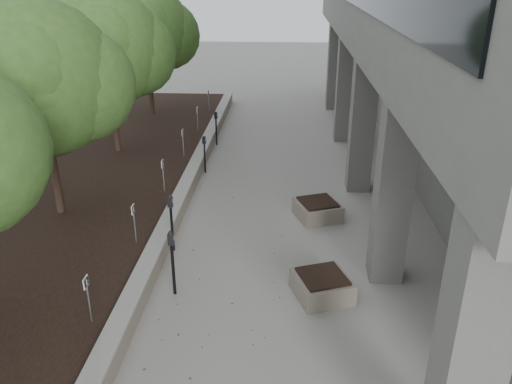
% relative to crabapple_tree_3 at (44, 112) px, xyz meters
% --- Properties ---
extents(retaining_wall, '(0.39, 26.00, 0.50)m').
position_rel_crabapple_tree_3_xyz_m(retaining_wall, '(2.97, 1.00, -2.87)').
color(retaining_wall, gray).
rests_on(retaining_wall, ground).
extents(planting_bed, '(7.00, 26.00, 0.40)m').
position_rel_crabapple_tree_3_xyz_m(planting_bed, '(-0.70, 1.00, -2.92)').
color(planting_bed, black).
rests_on(planting_bed, ground).
extents(crabapple_tree_3, '(4.60, 4.00, 5.44)m').
position_rel_crabapple_tree_3_xyz_m(crabapple_tree_3, '(0.00, 0.00, 0.00)').
color(crabapple_tree_3, '#345A22').
rests_on(crabapple_tree_3, planting_bed).
extents(crabapple_tree_4, '(4.60, 4.00, 5.44)m').
position_rel_crabapple_tree_3_xyz_m(crabapple_tree_4, '(0.00, 5.00, 0.00)').
color(crabapple_tree_4, '#345A22').
rests_on(crabapple_tree_4, planting_bed).
extents(crabapple_tree_5, '(4.60, 4.00, 5.44)m').
position_rel_crabapple_tree_3_xyz_m(crabapple_tree_5, '(0.00, 10.00, 0.00)').
color(crabapple_tree_5, '#345A22').
rests_on(crabapple_tree_5, planting_bed).
extents(parking_sign_3, '(0.04, 0.22, 0.96)m').
position_rel_crabapple_tree_3_xyz_m(parking_sign_3, '(2.45, -4.50, -2.24)').
color(parking_sign_3, black).
rests_on(parking_sign_3, planting_bed).
extents(parking_sign_4, '(0.04, 0.22, 0.96)m').
position_rel_crabapple_tree_3_xyz_m(parking_sign_4, '(2.45, -1.50, -2.24)').
color(parking_sign_4, black).
rests_on(parking_sign_4, planting_bed).
extents(parking_sign_5, '(0.04, 0.22, 0.96)m').
position_rel_crabapple_tree_3_xyz_m(parking_sign_5, '(2.45, 1.50, -2.24)').
color(parking_sign_5, black).
rests_on(parking_sign_5, planting_bed).
extents(parking_sign_6, '(0.04, 0.22, 0.96)m').
position_rel_crabapple_tree_3_xyz_m(parking_sign_6, '(2.45, 4.50, -2.24)').
color(parking_sign_6, black).
rests_on(parking_sign_6, planting_bed).
extents(parking_sign_7, '(0.04, 0.22, 0.96)m').
position_rel_crabapple_tree_3_xyz_m(parking_sign_7, '(2.45, 7.50, -2.24)').
color(parking_sign_7, black).
rests_on(parking_sign_7, planting_bed).
extents(parking_sign_8, '(0.04, 0.22, 0.96)m').
position_rel_crabapple_tree_3_xyz_m(parking_sign_8, '(2.45, 10.50, -2.24)').
color(parking_sign_8, black).
rests_on(parking_sign_8, planting_bed).
extents(parking_meter_2, '(0.15, 0.11, 1.51)m').
position_rel_crabapple_tree_3_xyz_m(parking_meter_2, '(3.66, -2.97, -2.37)').
color(parking_meter_2, black).
rests_on(parking_meter_2, ground).
extents(parking_meter_3, '(0.15, 0.11, 1.49)m').
position_rel_crabapple_tree_3_xyz_m(parking_meter_3, '(3.25, -1.16, -2.38)').
color(parking_meter_3, black).
rests_on(parking_meter_3, ground).
extents(parking_meter_4, '(0.15, 0.12, 1.29)m').
position_rel_crabapple_tree_3_xyz_m(parking_meter_4, '(3.25, 4.04, -2.47)').
color(parking_meter_4, black).
rests_on(parking_meter_4, ground).
extents(parking_meter_5, '(0.16, 0.13, 1.34)m').
position_rel_crabapple_tree_3_xyz_m(parking_meter_5, '(3.25, 6.98, -2.45)').
color(parking_meter_5, black).
rests_on(parking_meter_5, ground).
extents(planter_front, '(1.39, 1.39, 0.51)m').
position_rel_crabapple_tree_3_xyz_m(planter_front, '(6.77, -2.86, -2.87)').
color(planter_front, gray).
rests_on(planter_front, ground).
extents(planter_back, '(1.41, 1.41, 0.51)m').
position_rel_crabapple_tree_3_xyz_m(planter_back, '(6.86, 0.83, -2.86)').
color(planter_back, gray).
rests_on(planter_back, ground).
extents(berry_scatter, '(3.30, 14.10, 0.02)m').
position_rel_crabapple_tree_3_xyz_m(berry_scatter, '(4.70, -3.00, -3.11)').
color(berry_scatter, maroon).
rests_on(berry_scatter, ground).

